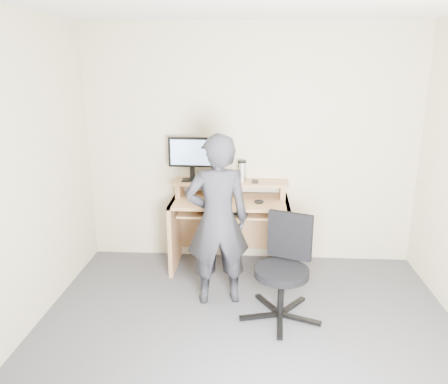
# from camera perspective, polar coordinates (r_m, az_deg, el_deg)

# --- Properties ---
(ground) EXTENTS (3.50, 3.50, 0.00)m
(ground) POSITION_cam_1_polar(r_m,az_deg,el_deg) (3.49, 2.86, -20.28)
(ground) COLOR #48484D
(ground) RESTS_ON ground
(back_wall) EXTENTS (3.50, 0.02, 2.50)m
(back_wall) POSITION_cam_1_polar(r_m,az_deg,el_deg) (4.63, 3.47, 5.94)
(back_wall) COLOR beige
(back_wall) RESTS_ON ground
(desk) EXTENTS (1.20, 0.60, 0.91)m
(desk) POSITION_cam_1_polar(r_m,az_deg,el_deg) (4.60, 0.80, -3.16)
(desk) COLOR tan
(desk) RESTS_ON ground
(monitor) EXTENTS (0.48, 0.14, 0.46)m
(monitor) POSITION_cam_1_polar(r_m,az_deg,el_deg) (4.52, -4.23, 4.85)
(monitor) COLOR black
(monitor) RESTS_ON desk
(external_drive) EXTENTS (0.07, 0.13, 0.20)m
(external_drive) POSITION_cam_1_polar(r_m,az_deg,el_deg) (4.59, -1.07, 2.80)
(external_drive) COLOR black
(external_drive) RESTS_ON desk
(travel_mug) EXTENTS (0.11, 0.11, 0.20)m
(travel_mug) POSITION_cam_1_polar(r_m,az_deg,el_deg) (4.53, 2.37, 2.63)
(travel_mug) COLOR silver
(travel_mug) RESTS_ON desk
(smartphone) EXTENTS (0.07, 0.13, 0.01)m
(smartphone) POSITION_cam_1_polar(r_m,az_deg,el_deg) (4.54, 4.09, 1.39)
(smartphone) COLOR black
(smartphone) RESTS_ON desk
(charger) EXTENTS (0.05, 0.05, 0.03)m
(charger) POSITION_cam_1_polar(r_m,az_deg,el_deg) (4.49, -0.73, 1.42)
(charger) COLOR black
(charger) RESTS_ON desk
(headphones) EXTENTS (0.18, 0.18, 0.06)m
(headphones) POSITION_cam_1_polar(r_m,az_deg,el_deg) (4.61, -1.43, 1.69)
(headphones) COLOR silver
(headphones) RESTS_ON desk
(keyboard) EXTENTS (0.47, 0.22, 0.03)m
(keyboard) POSITION_cam_1_polar(r_m,az_deg,el_deg) (4.40, 0.23, -2.42)
(keyboard) COLOR black
(keyboard) RESTS_ON desk
(mouse) EXTENTS (0.10, 0.06, 0.04)m
(mouse) POSITION_cam_1_polar(r_m,az_deg,el_deg) (4.36, 4.59, -1.26)
(mouse) COLOR black
(mouse) RESTS_ON desk
(office_chair) EXTENTS (0.69, 0.66, 0.86)m
(office_chair) POSITION_cam_1_polar(r_m,az_deg,el_deg) (3.74, 7.89, -9.31)
(office_chair) COLOR black
(office_chair) RESTS_ON ground
(person) EXTENTS (0.63, 0.48, 1.54)m
(person) POSITION_cam_1_polar(r_m,az_deg,el_deg) (3.81, -0.85, -3.78)
(person) COLOR black
(person) RESTS_ON ground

